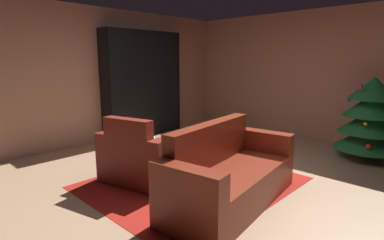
{
  "coord_description": "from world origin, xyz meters",
  "views": [
    {
      "loc": [
        2.58,
        -3.04,
        1.61
      ],
      "look_at": [
        -0.36,
        0.01,
        0.77
      ],
      "focal_mm": 28.49,
      "sensor_mm": 36.0,
      "label": 1
    }
  ],
  "objects_px": {
    "bookshelf_unit": "(147,84)",
    "couch_red": "(229,176)",
    "book_stack_on_table": "(180,143)",
    "decorated_tree": "(370,118)",
    "bottle_on_table": "(196,138)",
    "coffee_table": "(182,150)",
    "armchair_red": "(141,159)"
  },
  "relations": [
    {
      "from": "bookshelf_unit",
      "to": "couch_red",
      "type": "xyz_separation_m",
      "value": [
        3.28,
        -1.41,
        -0.79
      ]
    },
    {
      "from": "book_stack_on_table",
      "to": "decorated_tree",
      "type": "height_order",
      "value": "decorated_tree"
    },
    {
      "from": "couch_red",
      "to": "book_stack_on_table",
      "type": "bearing_deg",
      "value": 176.98
    },
    {
      "from": "bookshelf_unit",
      "to": "decorated_tree",
      "type": "height_order",
      "value": "bookshelf_unit"
    },
    {
      "from": "bookshelf_unit",
      "to": "bottle_on_table",
      "type": "height_order",
      "value": "bookshelf_unit"
    },
    {
      "from": "couch_red",
      "to": "coffee_table",
      "type": "bearing_deg",
      "value": 174.74
    },
    {
      "from": "armchair_red",
      "to": "decorated_tree",
      "type": "xyz_separation_m",
      "value": [
        1.88,
        3.21,
        0.36
      ]
    },
    {
      "from": "armchair_red",
      "to": "book_stack_on_table",
      "type": "distance_m",
      "value": 0.56
    },
    {
      "from": "decorated_tree",
      "to": "bookshelf_unit",
      "type": "bearing_deg",
      "value": -159.81
    },
    {
      "from": "bottle_on_table",
      "to": "bookshelf_unit",
      "type": "bearing_deg",
      "value": 155.77
    },
    {
      "from": "coffee_table",
      "to": "bottle_on_table",
      "type": "height_order",
      "value": "bottle_on_table"
    },
    {
      "from": "coffee_table",
      "to": "decorated_tree",
      "type": "bearing_deg",
      "value": 61.56
    },
    {
      "from": "couch_red",
      "to": "bottle_on_table",
      "type": "xyz_separation_m",
      "value": [
        -0.78,
        0.29,
        0.26
      ]
    },
    {
      "from": "armchair_red",
      "to": "coffee_table",
      "type": "height_order",
      "value": "armchair_red"
    },
    {
      "from": "bookshelf_unit",
      "to": "armchair_red",
      "type": "xyz_separation_m",
      "value": [
        2.09,
        -1.75,
        -0.78
      ]
    },
    {
      "from": "armchair_red",
      "to": "book_stack_on_table",
      "type": "xyz_separation_m",
      "value": [
        0.36,
        0.38,
        0.21
      ]
    },
    {
      "from": "couch_red",
      "to": "book_stack_on_table",
      "type": "height_order",
      "value": "couch_red"
    },
    {
      "from": "bookshelf_unit",
      "to": "armchair_red",
      "type": "distance_m",
      "value": 2.84
    },
    {
      "from": "book_stack_on_table",
      "to": "armchair_red",
      "type": "bearing_deg",
      "value": -132.88
    },
    {
      "from": "bookshelf_unit",
      "to": "couch_red",
      "type": "distance_m",
      "value": 3.66
    },
    {
      "from": "bookshelf_unit",
      "to": "armchair_red",
      "type": "relative_size",
      "value": 1.91
    },
    {
      "from": "coffee_table",
      "to": "armchair_red",
      "type": "bearing_deg",
      "value": -131.23
    },
    {
      "from": "bottle_on_table",
      "to": "decorated_tree",
      "type": "height_order",
      "value": "decorated_tree"
    },
    {
      "from": "couch_red",
      "to": "armchair_red",
      "type": "bearing_deg",
      "value": -164.11
    },
    {
      "from": "bookshelf_unit",
      "to": "decorated_tree",
      "type": "xyz_separation_m",
      "value": [
        3.97,
        1.46,
        -0.42
      ]
    },
    {
      "from": "book_stack_on_table",
      "to": "bottle_on_table",
      "type": "relative_size",
      "value": 0.85
    },
    {
      "from": "book_stack_on_table",
      "to": "decorated_tree",
      "type": "distance_m",
      "value": 3.22
    },
    {
      "from": "decorated_tree",
      "to": "bottle_on_table",
      "type": "bearing_deg",
      "value": -119.47
    },
    {
      "from": "bookshelf_unit",
      "to": "couch_red",
      "type": "height_order",
      "value": "bookshelf_unit"
    },
    {
      "from": "bookshelf_unit",
      "to": "couch_red",
      "type": "relative_size",
      "value": 1.11
    },
    {
      "from": "armchair_red",
      "to": "couch_red",
      "type": "xyz_separation_m",
      "value": [
        1.2,
        0.34,
        -0.01
      ]
    },
    {
      "from": "couch_red",
      "to": "bottle_on_table",
      "type": "distance_m",
      "value": 0.87
    }
  ]
}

